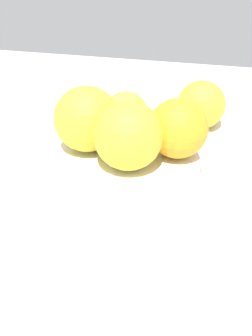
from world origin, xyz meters
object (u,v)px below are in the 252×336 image
Objects in this scene: fruit_bowl at (126,172)px; orange_in_bowl_0 at (128,136)px; orange_in_bowl_1 at (126,113)px; orange_loose_0 at (201,105)px; orange_in_bowl_2 at (178,129)px; orange_in_bowl_3 at (87,119)px.

fruit_bowl is 2.28× the size of orange_in_bowl_0.
orange_loose_0 is at bearing 142.96° from orange_in_bowl_1.
orange_in_bowl_2 is 12.00cm from orange_in_bowl_3.
orange_in_bowl_3 is (0.85, -11.96, 0.47)cm from orange_in_bowl_2.
orange_in_bowl_3 is (-3.31, -6.33, 0.06)cm from orange_in_bowl_0.
orange_in_bowl_1 is 9.46cm from orange_in_bowl_2.
fruit_bowl is 9.17cm from orange_in_bowl_2.
orange_loose_0 is at bearing 173.51° from orange_in_bowl_2.
orange_in_bowl_1 is 0.75× the size of orange_loose_0.
fruit_bowl is at bearing 78.59° from orange_in_bowl_3.
orange_in_bowl_0 is 24.25cm from orange_loose_0.
orange_in_bowl_0 is 7.14cm from orange_in_bowl_3.
orange_in_bowl_1 is 7.22cm from orange_in_bowl_3.
orange_loose_0 is at bearing 161.08° from orange_in_bowl_0.
orange_in_bowl_0 is at bearing -18.92° from orange_loose_0.
orange_in_bowl_2 is 0.89× the size of orange_in_bowl_3.
fruit_bowl is 22.12cm from orange_loose_0.
orange_in_bowl_0 is 1.40× the size of orange_in_bowl_1.
orange_in_bowl_0 is at bearing 19.75° from fruit_bowl.
orange_in_bowl_3 reaches higher than orange_in_bowl_0.
orange_in_bowl_3 is at bearing -85.95° from orange_in_bowl_2.
orange_in_bowl_2 is at bearing -6.49° from orange_loose_0.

